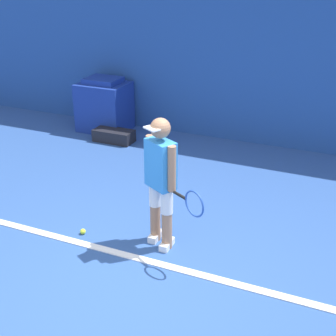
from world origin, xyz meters
name	(u,v)px	position (x,y,z in m)	size (l,w,h in m)	color
ground_plane	(132,286)	(0.00, 0.00, 0.00)	(24.00, 24.00, 0.00)	#2D5193
back_wall	(252,60)	(0.00, 4.49, 1.46)	(24.00, 0.10, 2.92)	#234C99
court_baseline	(151,262)	(0.00, 0.45, 0.01)	(21.60, 0.10, 0.01)	white
tennis_player	(161,178)	(-0.04, 0.83, 0.84)	(0.85, 0.53, 1.53)	#A37556
tennis_ball	(83,231)	(-1.00, 0.64, 0.03)	(0.07, 0.07, 0.07)	#D1E533
covered_chair	(105,105)	(-2.67, 4.02, 0.48)	(0.90, 0.75, 1.01)	navy
equipment_bag	(114,136)	(-2.20, 3.51, 0.11)	(0.72, 0.35, 0.22)	black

